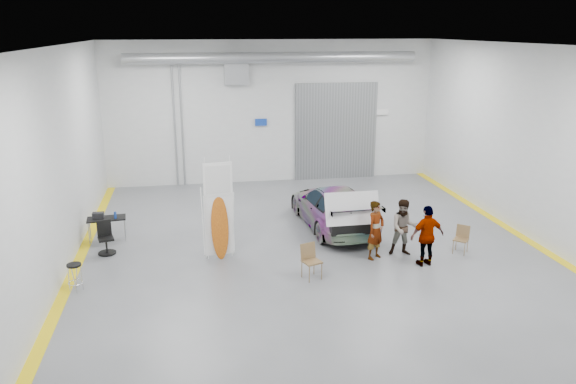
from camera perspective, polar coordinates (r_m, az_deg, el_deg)
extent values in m
plane|color=#5C5E64|center=(17.23, 2.46, -5.69)|extent=(16.00, 16.00, 0.00)
cube|color=silver|center=(16.33, -22.17, 2.89)|extent=(0.02, 16.00, 6.00)
cube|color=silver|center=(19.12, 23.59, 4.56)|extent=(0.02, 16.00, 6.00)
cube|color=silver|center=(24.09, -1.61, 8.10)|extent=(14.00, 0.02, 6.00)
cube|color=silver|center=(9.05, 13.80, -6.67)|extent=(14.00, 0.02, 6.00)
cube|color=white|center=(15.98, 2.73, 14.68)|extent=(14.00, 16.00, 0.02)
cube|color=gray|center=(24.72, 4.90, 6.15)|extent=(3.60, 0.12, 4.20)
cube|color=gray|center=(23.64, -5.30, 12.27)|extent=(1.00, 0.50, 1.20)
cylinder|color=gray|center=(23.27, -1.43, 13.50)|extent=(11.90, 0.44, 0.44)
cube|color=#1338A0|center=(24.00, -2.77, 7.09)|extent=(0.50, 0.04, 0.30)
cube|color=white|center=(25.18, 9.39, 8.02)|extent=(0.70, 0.04, 0.25)
cylinder|color=gray|center=(23.83, -10.71, 6.51)|extent=(0.08, 0.08, 5.00)
cylinder|color=gray|center=(23.83, -11.43, 6.48)|extent=(0.08, 0.08, 5.00)
cube|color=yellow|center=(17.19, -20.61, -6.82)|extent=(0.30, 16.00, 0.01)
cube|color=yellow|center=(19.80, 22.25, -3.94)|extent=(0.30, 16.00, 0.01)
imported|color=silver|center=(18.83, 4.61, -1.51)|extent=(2.29, 4.96, 1.40)
imported|color=#997953|center=(16.36, 8.91, -3.84)|extent=(0.76, 0.70, 1.74)
imported|color=#54799B|center=(16.77, 11.70, -3.55)|extent=(0.94, 0.78, 1.70)
imported|color=brown|center=(16.17, 13.95, -4.34)|extent=(1.07, 0.57, 1.76)
cube|color=white|center=(16.28, -7.09, -3.34)|extent=(0.86, 0.14, 1.82)
ellipsoid|color=orange|center=(16.23, -7.06, -3.60)|extent=(0.53, 0.30, 1.92)
cube|color=white|center=(15.86, -7.25, 1.28)|extent=(0.82, 0.14, 0.96)
cylinder|color=white|center=(16.11, -8.41, -1.71)|extent=(0.02, 0.02, 3.03)
cylinder|color=white|center=(16.14, -5.90, -1.58)|extent=(0.02, 0.02, 3.03)
cube|color=brown|center=(15.04, 2.44, -7.09)|extent=(0.57, 0.55, 0.04)
cube|color=brown|center=(15.13, 2.28, -5.93)|extent=(0.46, 0.24, 0.43)
cube|color=brown|center=(17.45, 17.15, -4.65)|extent=(0.55, 0.54, 0.04)
cube|color=brown|center=(17.53, 16.95, -3.78)|extent=(0.35, 0.32, 0.38)
cylinder|color=black|center=(15.24, -20.93, -6.94)|extent=(0.36, 0.36, 0.05)
torus|color=silver|center=(15.43, -20.75, -8.60)|extent=(0.38, 0.38, 0.02)
cylinder|color=gray|center=(18.45, -19.61, -3.98)|extent=(0.03, 0.03, 0.70)
cylinder|color=gray|center=(18.30, -16.31, -3.84)|extent=(0.03, 0.03, 0.70)
cylinder|color=gray|center=(18.91, -19.39, -3.47)|extent=(0.03, 0.03, 0.70)
cylinder|color=gray|center=(18.75, -16.16, -3.34)|extent=(0.03, 0.03, 0.70)
cube|color=black|center=(18.48, -17.97, -2.58)|extent=(1.22, 0.69, 0.04)
cylinder|color=#1A3E9D|center=(18.31, -17.14, -2.26)|extent=(0.08, 0.08, 0.21)
cube|color=black|center=(18.53, -18.73, -2.25)|extent=(0.34, 0.21, 0.18)
cylinder|color=black|center=(17.60, -17.89, -5.89)|extent=(0.52, 0.52, 0.04)
cylinder|color=black|center=(17.52, -17.96, -5.21)|extent=(0.06, 0.06, 0.45)
cube|color=black|center=(17.44, -18.02, -4.53)|extent=(0.52, 0.52, 0.07)
cube|color=black|center=(17.54, -18.02, -3.44)|extent=(0.41, 0.16, 0.47)
cube|color=silver|center=(16.62, 6.55, -1.40)|extent=(1.64, 0.99, 0.04)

